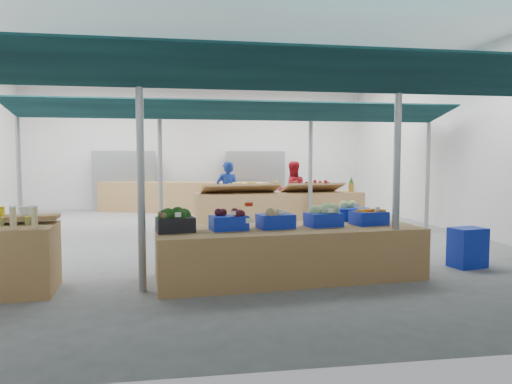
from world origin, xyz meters
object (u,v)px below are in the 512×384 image
veg_counter (289,253)px  vendor_right (292,192)px  fruit_counter (279,210)px  vendor_left (228,192)px  crate_stack (468,247)px

veg_counter → vendor_right: (1.43, 5.89, 0.47)m
fruit_counter → vendor_left: (-1.20, 1.10, 0.39)m
fruit_counter → vendor_left: 1.67m
crate_stack → vendor_left: vendor_left is taller
veg_counter → vendor_left: size_ratio=2.25×
fruit_counter → crate_stack: bearing=-68.9°
vendor_right → crate_stack: bearing=101.2°
veg_counter → crate_stack: size_ratio=5.98×
veg_counter → vendor_left: vendor_left is taller
veg_counter → fruit_counter: fruit_counter is taller
fruit_counter → veg_counter: bearing=-103.8°
crate_stack → vendor_left: 6.60m
fruit_counter → crate_stack: fruit_counter is taller
veg_counter → vendor_right: size_ratio=2.25×
fruit_counter → vendor_right: bearing=57.4°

